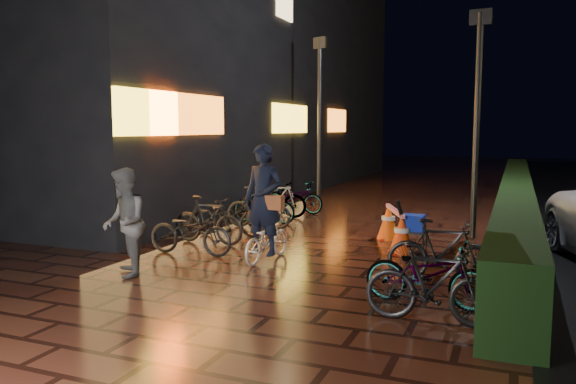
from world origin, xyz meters
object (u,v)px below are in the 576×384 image
at_px(cyclist, 265,218).
at_px(cart_assembly, 413,225).
at_px(traffic_barrier, 395,227).
at_px(bystander_person, 124,222).

bearing_deg(cyclist, cart_assembly, 36.37).
bearing_deg(traffic_barrier, cyclist, -130.67).
distance_m(cyclist, traffic_barrier, 2.82).
relative_size(bystander_person, cart_assembly, 1.67).
bearing_deg(bystander_person, cart_assembly, 92.33).
xyz_separation_m(bystander_person, cart_assembly, (3.85, 3.37, -0.33)).
bearing_deg(cyclist, bystander_person, -133.17).
xyz_separation_m(bystander_person, cyclist, (1.61, 1.72, -0.09)).
bearing_deg(cart_assembly, traffic_barrier, 132.43).
height_order(cyclist, cart_assembly, cyclist).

